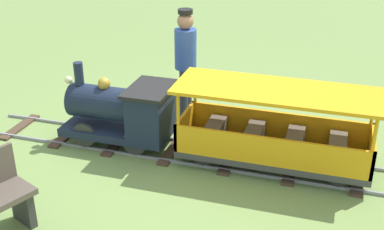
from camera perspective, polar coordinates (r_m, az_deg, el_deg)
ground_plane at (r=6.34m, az=-0.63°, el=-4.42°), size 60.00×60.00×0.00m
track at (r=6.28m, az=0.98°, el=-4.54°), size 0.79×6.05×0.04m
locomotive at (r=6.40m, az=-7.82°, el=0.46°), size 0.75×1.45×1.03m
passenger_car at (r=5.94m, az=9.39°, el=-2.35°), size 0.85×2.35×0.97m
conductor_person at (r=6.84m, az=-0.74°, el=6.64°), size 0.30×0.30×1.62m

